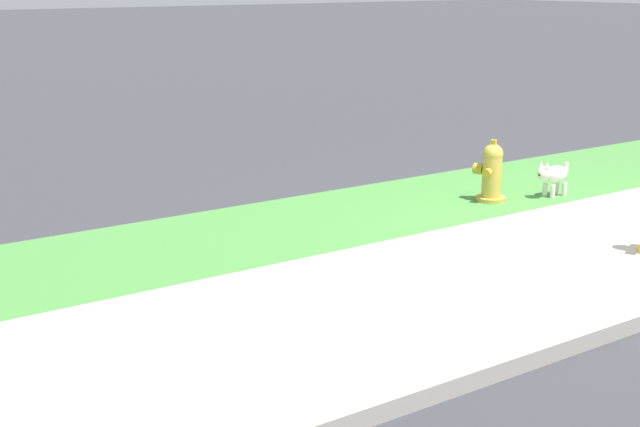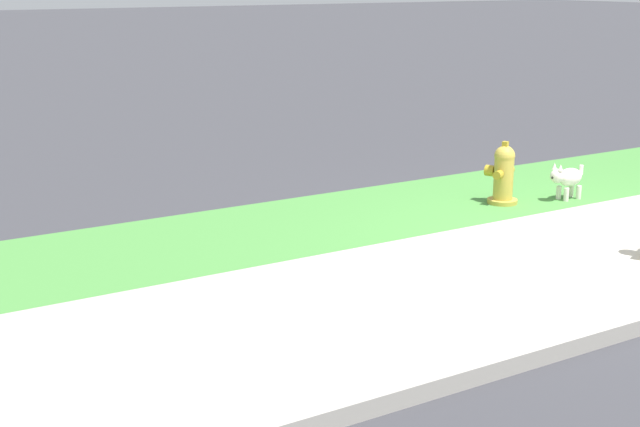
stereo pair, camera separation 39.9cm
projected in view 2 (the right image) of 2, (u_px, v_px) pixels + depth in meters
name	position (u px, v px, depth m)	size (l,w,h in m)	color
ground_plane	(620.00, 250.00, 7.98)	(120.00, 120.00, 0.00)	#38383D
sidewalk_pavement	(620.00, 249.00, 7.98)	(18.00, 2.52, 0.01)	#ADA89E
grass_verge	(459.00, 198.00, 9.80)	(18.00, 1.92, 0.01)	#47893D
fire_hydrant_mid_block	(503.00, 174.00, 9.51)	(0.39, 0.37, 0.68)	gold
small_white_dog	(567.00, 178.00, 9.68)	(0.48, 0.20, 0.42)	silver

